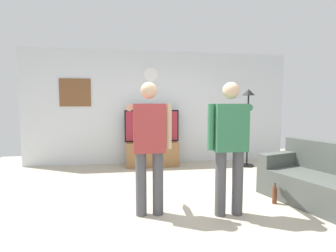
# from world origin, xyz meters

# --- Properties ---
(ground_plane) EXTENTS (8.40, 8.40, 0.00)m
(ground_plane) POSITION_xyz_m (0.00, 0.00, 0.00)
(ground_plane) COLOR #B2A893
(back_wall) EXTENTS (6.40, 0.10, 2.70)m
(back_wall) POSITION_xyz_m (0.00, 2.95, 1.35)
(back_wall) COLOR silver
(back_wall) RESTS_ON ground_plane
(tv_stand) EXTENTS (1.19, 0.53, 0.56)m
(tv_stand) POSITION_xyz_m (-0.24, 2.60, 0.28)
(tv_stand) COLOR olive
(tv_stand) RESTS_ON ground_plane
(television) EXTENTS (1.26, 0.07, 0.74)m
(television) POSITION_xyz_m (-0.24, 2.65, 0.93)
(television) COLOR black
(television) RESTS_ON tv_stand
(wall_clock) EXTENTS (0.33, 0.03, 0.33)m
(wall_clock) POSITION_xyz_m (-0.24, 2.89, 2.15)
(wall_clock) COLOR white
(framed_picture) EXTENTS (0.69, 0.04, 0.64)m
(framed_picture) POSITION_xyz_m (-1.98, 2.90, 1.70)
(framed_picture) COLOR brown
(floor_lamp) EXTENTS (0.32, 0.32, 1.78)m
(floor_lamp) POSITION_xyz_m (1.94, 2.23, 1.27)
(floor_lamp) COLOR black
(floor_lamp) RESTS_ON ground_plane
(person_standing_nearer_lamp) EXTENTS (0.58, 0.78, 1.72)m
(person_standing_nearer_lamp) POSITION_xyz_m (-0.50, -0.03, 0.97)
(person_standing_nearer_lamp) COLOR #4C4C51
(person_standing_nearer_lamp) RESTS_ON ground_plane
(person_standing_nearer_couch) EXTENTS (0.60, 0.78, 1.71)m
(person_standing_nearer_couch) POSITION_xyz_m (0.52, -0.19, 0.97)
(person_standing_nearer_couch) COLOR #4C4C51
(person_standing_nearer_couch) RESTS_ON ground_plane
(side_couch) EXTENTS (1.32, 1.88, 0.87)m
(side_couch) POSITION_xyz_m (2.01, -0.12, 0.32)
(side_couch) COLOR #4C514C
(side_couch) RESTS_ON ground_plane
(beverage_bottle) EXTENTS (0.07, 0.07, 0.31)m
(beverage_bottle) POSITION_xyz_m (1.32, 0.06, 0.12)
(beverage_bottle) COLOR #592D19
(beverage_bottle) RESTS_ON ground_plane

